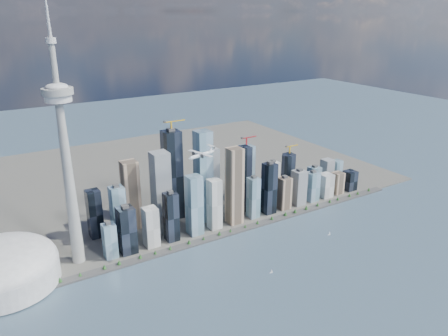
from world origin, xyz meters
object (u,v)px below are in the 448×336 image
needle_tower (65,154)px  sailboat_east (329,234)px  airplane (201,154)px  dome_stadium (3,267)px  sailboat_west (271,272)px

needle_tower → sailboat_east: needle_tower is taller
airplane → sailboat_east: size_ratio=7.02×
dome_stadium → airplane: (363.75, -118.01, 193.28)m
needle_tower → sailboat_east: (526.59, -186.66, -232.74)m
needle_tower → airplane: (223.75, -128.01, -3.13)m
airplane → sailboat_west: bearing=-66.2°
dome_stadium → sailboat_west: bearing=-26.9°
needle_tower → sailboat_west: needle_tower is taller
sailboat_east → sailboat_west: bearing=-158.4°
needle_tower → sailboat_east: 605.23m
airplane → sailboat_west: airplane is taller
sailboat_west → sailboat_east: sailboat_east is taller
sailboat_west → sailboat_east: 217.79m
airplane → sailboat_east: (302.84, -58.65, -229.62)m
airplane → needle_tower: bearing=135.0°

